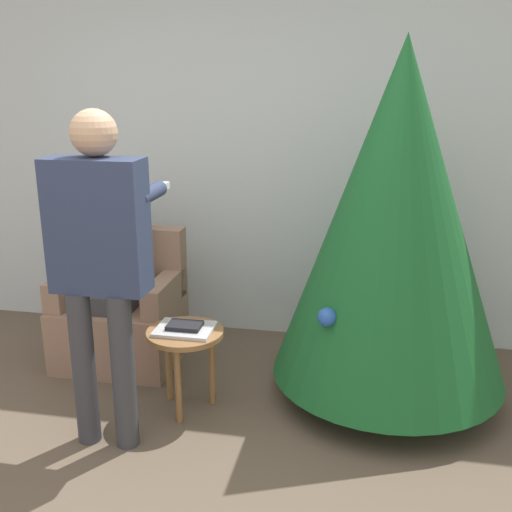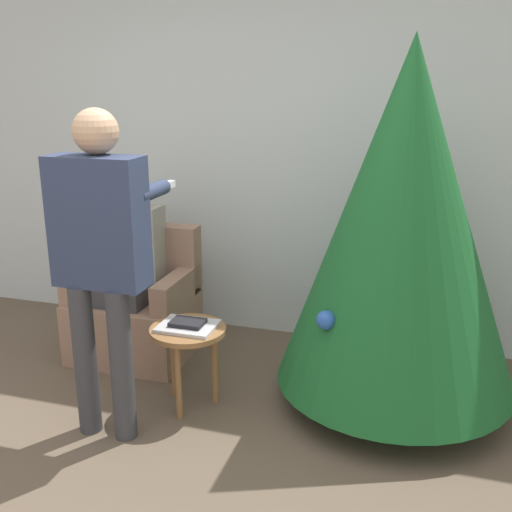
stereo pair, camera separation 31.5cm
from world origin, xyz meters
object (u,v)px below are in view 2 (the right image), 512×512
object	(u,v)px
side_stool	(188,340)
armchair	(137,310)
person_seated	(132,261)
christmas_tree	(403,219)
person_standing	(100,245)

from	to	relation	value
side_stool	armchair	bearing A→B (deg)	138.70
armchair	side_stool	size ratio (longest dim) A/B	1.81
armchair	person_seated	bearing A→B (deg)	-90.00
christmas_tree	armchair	bearing A→B (deg)	174.53
armchair	person_standing	world-z (taller)	person_standing
christmas_tree	person_seated	world-z (taller)	christmas_tree
person_standing	christmas_tree	bearing A→B (deg)	26.65
side_stool	person_seated	bearing A→B (deg)	139.80
person_seated	person_standing	size ratio (longest dim) A/B	0.72
armchair	person_seated	distance (m)	0.36
christmas_tree	side_stool	world-z (taller)	christmas_tree
person_seated	person_standing	world-z (taller)	person_standing
armchair	side_stool	world-z (taller)	armchair
armchair	christmas_tree	bearing A→B (deg)	-5.47
person_seated	side_stool	xyz separation A→B (m)	(0.62, -0.52, -0.26)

